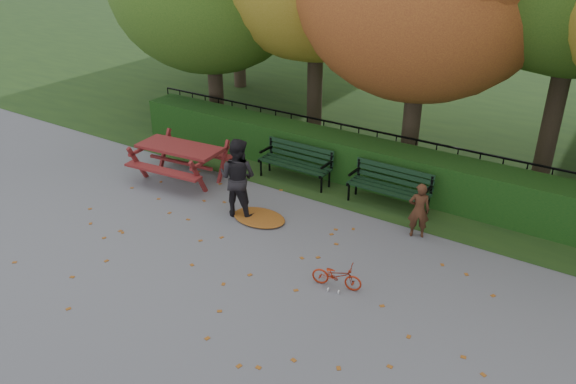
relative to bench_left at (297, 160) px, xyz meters
The scene contains 12 objects.
ground 3.96m from the bench_left, 70.65° to the right, with size 90.00×90.00×0.00m, color slate.
grass_strip 10.39m from the bench_left, 82.81° to the left, with size 90.00×90.00×0.00m, color #1B3314.
hedge 1.53m from the bench_left, 31.58° to the left, with size 13.00×0.90×1.00m, color black.
iron_fence 2.06m from the bench_left, 50.89° to the left, with size 14.00×0.04×1.02m.
bench_left is the anchor object (origin of this frame).
bench_right 2.40m from the bench_left, ahead, with size 1.80×0.57×0.88m.
picnic_table 2.76m from the bench_left, 147.01° to the right, with size 2.17×1.83×0.98m.
leaf_pile 2.16m from the bench_left, 79.18° to the right, with size 1.18×0.82×0.08m, color maroon.
leaf_scatter 3.68m from the bench_left, 69.08° to the right, with size 9.00×5.70×0.01m, color maroon, non-canonical shape.
child 3.51m from the bench_left, 14.86° to the right, with size 0.42×0.27×1.14m, color #432415.
adult 2.14m from the bench_left, 92.74° to the right, with size 0.83×0.64×1.70m, color black.
bicycle 4.38m from the bench_left, 48.42° to the right, with size 0.30×0.87×0.46m, color #9D250E.
Camera 1 is at (5.26, -6.62, 5.71)m, focal length 35.00 mm.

